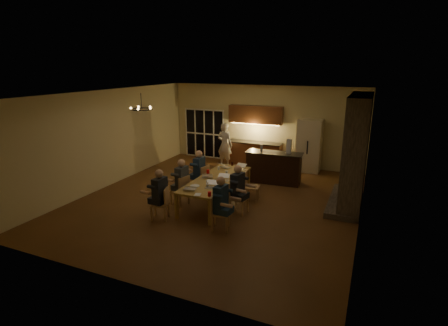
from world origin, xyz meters
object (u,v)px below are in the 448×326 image
bar_island (274,168)px  redcup_near (209,194)px  chair_right_mid (239,198)px  laptop_a (190,185)px  laptop_d (223,177)px  laptop_e (225,164)px  laptop_f (240,166)px  standing_person (225,145)px  can_silver (207,185)px  mug_back (219,168)px  bar_blender (289,146)px  plate_far (239,174)px  mug_mid (227,173)px  plate_left (195,186)px  chair_right_far (252,187)px  person_left_near (160,195)px  person_right_near (221,203)px  person_right_mid (237,189)px  person_left_far (199,172)px  chandelier (142,109)px  bar_bottle (262,148)px  chair_left_near (160,204)px  chair_left_mid (180,190)px  chair_left_far (200,179)px  plate_near (220,186)px  redcup_mid (208,172)px  dining_table (216,191)px  refrigerator (309,146)px  person_left_mid (182,182)px  laptop_c (208,173)px

bar_island → redcup_near: (-0.62, -3.84, 0.27)m
chair_right_mid → laptop_a: 1.40m
laptop_d → laptop_e: same height
bar_island → laptop_d: (-0.79, -2.58, 0.32)m
laptop_f → standing_person: bearing=127.5°
can_silver → mug_back: bearing=103.5°
bar_blender → plate_far: bearing=-121.0°
mug_mid → plate_left: (-0.38, -1.37, -0.04)m
chair_right_far → person_left_near: (-1.77, -2.21, 0.24)m
person_left_near → laptop_f: size_ratio=4.31×
person_right_near → laptop_e: person_right_near is taller
person_right_mid → person_left_far: (-1.72, 1.06, 0.00)m
chandelier → bar_bottle: (2.65, 3.05, -1.55)m
plate_left → chair_left_near: bearing=-127.1°
chair_left_mid → laptop_f: 2.12m
chandelier → laptop_d: chandelier is taller
chair_left_mid → standing_person: size_ratio=0.50×
chair_left_far → plate_near: size_ratio=3.79×
laptop_d → redcup_mid: laptop_d is taller
chair_right_far → plate_near: chair_right_far is taller
chair_left_far → chair_right_far: same height
person_right_near → can_silver: size_ratio=11.50×
dining_table → laptop_a: 1.25m
refrigerator → chair_left_near: (-2.78, -6.01, -0.55)m
refrigerator → bar_blender: refrigerator is taller
laptop_d → laptop_a: bearing=-128.4°
person_right_mid → laptop_d: (-0.58, 0.36, 0.17)m
dining_table → laptop_a: laptop_a is taller
chair_right_far → person_left_near: person_left_near is taller
person_left_mid → standing_person: 4.22m
person_left_mid → bar_blender: bearing=145.7°
redcup_near → bar_blender: bearing=74.5°
redcup_mid → plate_near: bearing=-47.9°
plate_far → chair_left_near: bearing=-119.8°
chair_left_mid → plate_near: (1.30, 0.00, 0.31)m
laptop_c → can_silver: 0.88m
standing_person → plate_far: standing_person is taller
chair_right_far → plate_left: chair_right_far is taller
chair_left_far → person_left_near: bearing=9.6°
redcup_mid → chair_left_far: bearing=146.3°
dining_table → plate_near: 0.78m
chandelier → person_right_near: bearing=-18.0°
chair_right_far → person_left_far: size_ratio=0.64×
standing_person → laptop_c: (1.00, -3.62, -0.02)m
laptop_d → redcup_near: size_ratio=2.67×
bar_island → plate_left: bearing=-114.7°
chair_left_far → mug_back: chair_left_far is taller
redcup_mid → mug_back: bearing=73.9°
bar_bottle → person_left_near: bearing=-109.9°
plate_left → chair_left_far: bearing=111.9°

